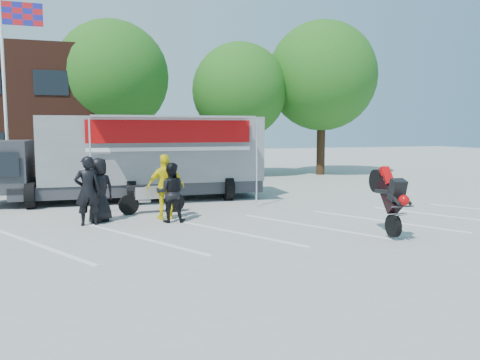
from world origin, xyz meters
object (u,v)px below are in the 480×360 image
flagpole (10,71)px  tree_left (112,77)px  transporter_truck (142,200)px  spectator_leather_b (88,191)px  spectator_leather_c (171,192)px  tree_right (322,76)px  stunt_bike_rider (379,234)px  tree_mid (240,91)px  parked_motorcycle (152,213)px  spectator_hivis (166,187)px  spectator_leather_a (99,190)px

flagpole → tree_left: (4.24, 6.00, 0.51)m
transporter_truck → spectator_leather_b: bearing=-112.6°
spectator_leather_c → tree_right: bearing=-121.3°
tree_right → spectator_leather_b: 18.28m
tree_left → tree_right: tree_right is taller
tree_left → tree_right: (12.00, -1.50, 0.31)m
tree_right → stunt_bike_rider: tree_right is taller
tree_mid → parked_motorcycle: 13.30m
tree_left → spectator_hivis: 13.47m
spectator_leather_c → transporter_truck: bearing=-73.5°
stunt_bike_rider → spectator_hivis: spectator_hivis is taller
flagpole → stunt_bike_rider: bearing=-45.9°
stunt_bike_rider → spectator_leather_b: 8.22m
transporter_truck → spectator_leather_a: bearing=-111.0°
tree_mid → spectator_leather_a: bearing=-125.5°
tree_mid → parked_motorcycle: tree_mid is taller
spectator_leather_a → spectator_leather_b: size_ratio=0.96×
transporter_truck → stunt_bike_rider: size_ratio=5.27×
parked_motorcycle → spectator_leather_b: size_ratio=1.10×
spectator_leather_c → spectator_leather_b: bearing=5.5°
tree_left → spectator_leather_b: bearing=-96.6°
flagpole → tree_left: bearing=54.7°
tree_left → parked_motorcycle: size_ratio=3.92×
parked_motorcycle → transporter_truck: bearing=-2.8°
tree_mid → spectator_leather_a: (-8.16, -11.46, -3.98)m
spectator_hivis → tree_mid: bearing=-125.5°
tree_mid → flagpole: bearing=-156.0°
spectator_leather_b → spectator_hivis: size_ratio=1.00×
tree_mid → spectator_leather_c: (-6.14, -12.14, -4.06)m
tree_right → spectator_leather_c: 16.86m
flagpole → transporter_truck: 7.38m
stunt_bike_rider → transporter_truck: bearing=129.2°
tree_left → spectator_leather_b: size_ratio=4.31×
flagpole → spectator_leather_c: (5.11, -7.14, -4.16)m
spectator_leather_a → spectator_leather_b: spectator_leather_b is taller
flagpole → spectator_leather_b: bearing=-68.0°
tree_left → spectator_leather_a: (-1.16, -12.46, -4.60)m
stunt_bike_rider → spectator_leather_c: size_ratio=1.08×
parked_motorcycle → stunt_bike_rider: bearing=-135.1°
tree_mid → tree_right: bearing=-5.7°
tree_left → spectator_hivis: size_ratio=4.30×
tree_left → parked_motorcycle: tree_left is taller
transporter_truck → spectator_leather_c: spectator_leather_c is taller
tree_mid → spectator_leather_a: 14.62m
parked_motorcycle → spectator_leather_b: (-2.00, -1.34, 1.00)m
spectator_leather_c → spectator_hivis: (-0.06, 0.49, 0.11)m
spectator_leather_b → stunt_bike_rider: bearing=149.7°
transporter_truck → stunt_bike_rider: 9.58m
transporter_truck → tree_left: bearing=95.7°
spectator_hivis → spectator_leather_b: bearing=-2.3°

